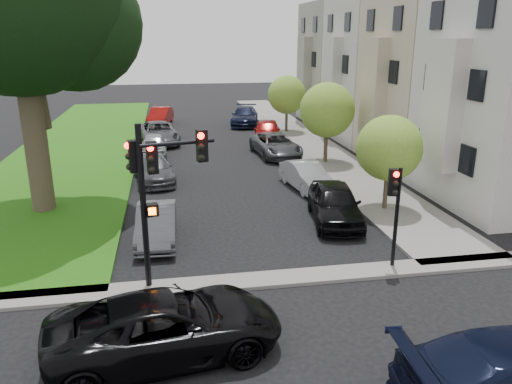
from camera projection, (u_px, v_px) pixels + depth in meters
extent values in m
plane|color=black|center=(287.00, 315.00, 13.75)|extent=(140.00, 140.00, 0.00)
cube|color=#296010|center=(82.00, 145.00, 34.79)|extent=(8.00, 44.00, 0.12)
cube|color=slate|center=(301.00, 137.00, 37.40)|extent=(3.50, 44.00, 0.12)
cube|color=slate|center=(273.00, 279.00, 15.62)|extent=(60.00, 1.00, 0.12)
cube|color=#B6AC98|center=(442.00, 105.00, 21.35)|extent=(0.70, 2.20, 5.50)
cube|color=black|center=(452.00, 81.00, 21.10)|extent=(0.08, 3.60, 6.00)
cube|color=#B5A58C|center=(437.00, 78.00, 28.89)|extent=(7.00, 7.40, 10.00)
cube|color=#B5A58C|center=(373.00, 88.00, 28.40)|extent=(0.70, 2.20, 5.50)
cube|color=black|center=(380.00, 70.00, 28.15)|extent=(0.08, 3.60, 6.00)
cube|color=#B0B0B0|center=(383.00, 70.00, 35.93)|extent=(7.00, 7.40, 10.00)
cube|color=#B0B0B0|center=(332.00, 77.00, 35.44)|extent=(0.70, 2.20, 5.50)
cube|color=black|center=(336.00, 63.00, 35.19)|extent=(0.08, 3.60, 6.00)
cube|color=#9F9986|center=(347.00, 64.00, 42.98)|extent=(7.00, 7.40, 10.00)
cube|color=#9F9986|center=(304.00, 71.00, 42.49)|extent=(0.70, 2.20, 5.50)
cube|color=black|center=(308.00, 58.00, 42.24)|extent=(0.08, 3.60, 6.00)
cylinder|color=#493B27|center=(35.00, 133.00, 20.80)|extent=(0.96, 0.96, 6.95)
sphere|color=black|center=(74.00, 24.00, 20.63)|extent=(5.56, 5.56, 5.56)
cylinder|color=#493B27|center=(386.00, 189.00, 21.66)|extent=(0.20, 0.20, 2.00)
sphere|color=olive|center=(389.00, 148.00, 21.12)|extent=(2.80, 2.80, 2.80)
cylinder|color=#493B27|center=(326.00, 145.00, 29.68)|extent=(0.23, 0.23, 2.29)
sphere|color=olive|center=(327.00, 110.00, 29.06)|extent=(3.21, 3.21, 3.21)
cylinder|color=#493B27|center=(286.00, 119.00, 39.23)|extent=(0.21, 0.21, 2.12)
sphere|color=olive|center=(287.00, 95.00, 38.65)|extent=(2.96, 2.96, 2.96)
cylinder|color=black|center=(144.00, 210.00, 14.44)|extent=(0.21, 0.21, 5.04)
cylinder|color=black|center=(178.00, 143.00, 14.03)|extent=(2.10, 0.59, 0.12)
cube|color=black|center=(152.00, 158.00, 14.03)|extent=(0.34, 0.31, 0.92)
cube|color=black|center=(202.00, 146.00, 14.17)|extent=(0.34, 0.31, 0.92)
cube|color=black|center=(133.00, 156.00, 14.17)|extent=(0.31, 0.34, 0.92)
sphere|color=#FF0C05|center=(151.00, 148.00, 13.80)|extent=(0.19, 0.19, 0.19)
sphere|color=black|center=(153.00, 170.00, 13.98)|extent=(0.19, 0.19, 0.19)
cube|color=black|center=(152.00, 210.00, 14.48)|extent=(0.39, 0.31, 0.37)
cube|color=#FF5905|center=(152.00, 211.00, 14.35)|extent=(0.21, 0.03, 0.21)
cylinder|color=black|center=(396.00, 220.00, 15.98)|extent=(0.15, 0.15, 3.43)
cube|color=black|center=(393.00, 182.00, 15.57)|extent=(0.32, 0.29, 0.86)
sphere|color=#FF0C05|center=(395.00, 175.00, 15.35)|extent=(0.18, 0.18, 0.18)
imported|color=black|center=(166.00, 326.00, 11.83)|extent=(5.90, 3.43, 1.54)
imported|color=black|center=(335.00, 203.00, 20.40)|extent=(2.58, 4.91, 1.59)
imported|color=#999BA0|center=(306.00, 176.00, 24.82)|extent=(1.99, 4.25, 1.35)
imported|color=#3F4247|center=(276.00, 145.00, 31.66)|extent=(2.81, 5.30, 1.42)
imported|color=maroon|center=(267.00, 131.00, 35.85)|extent=(2.74, 4.92, 1.58)
imported|color=black|center=(245.00, 116.00, 42.56)|extent=(3.20, 5.66, 1.55)
imported|color=#3F4247|center=(157.00, 224.00, 18.52)|extent=(1.53, 4.09, 1.34)
imported|color=#3F4247|center=(154.00, 169.00, 26.16)|extent=(2.37, 4.77, 1.33)
imported|color=#999BA0|center=(154.00, 145.00, 31.83)|extent=(1.60, 3.96, 1.35)
imported|color=#3F4247|center=(159.00, 133.00, 35.46)|extent=(3.18, 5.67, 1.50)
imported|color=maroon|center=(160.00, 116.00, 42.93)|extent=(2.37, 4.62, 1.45)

